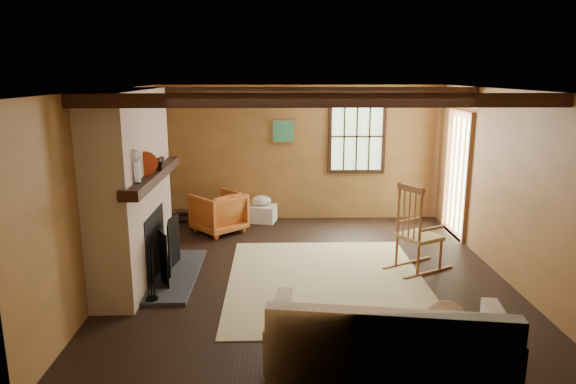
{
  "coord_description": "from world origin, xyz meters",
  "views": [
    {
      "loc": [
        -0.44,
        -6.32,
        2.59
      ],
      "look_at": [
        -0.28,
        0.4,
        1.03
      ],
      "focal_mm": 32.0,
      "sensor_mm": 36.0,
      "label": 1
    }
  ],
  "objects_px": {
    "sofa": "(388,351)",
    "laundry_basket": "(261,213)",
    "armchair": "(219,213)",
    "fireplace": "(134,195)",
    "rocking_chair": "(417,234)"
  },
  "relations": [
    {
      "from": "sofa",
      "to": "laundry_basket",
      "type": "xyz_separation_m",
      "value": [
        -1.2,
        4.94,
        -0.14
      ]
    },
    {
      "from": "laundry_basket",
      "to": "armchair",
      "type": "relative_size",
      "value": 0.67
    },
    {
      "from": "fireplace",
      "to": "rocking_chair",
      "type": "xyz_separation_m",
      "value": [
        3.67,
        0.18,
        -0.6
      ]
    },
    {
      "from": "rocking_chair",
      "to": "sofa",
      "type": "distance_m",
      "value": 2.76
    },
    {
      "from": "laundry_basket",
      "to": "armchair",
      "type": "bearing_deg",
      "value": -138.43
    },
    {
      "from": "fireplace",
      "to": "rocking_chair",
      "type": "bearing_deg",
      "value": 2.8
    },
    {
      "from": "laundry_basket",
      "to": "rocking_chair",
      "type": "bearing_deg",
      "value": -47.73
    },
    {
      "from": "sofa",
      "to": "armchair",
      "type": "relative_size",
      "value": 2.83
    },
    {
      "from": "rocking_chair",
      "to": "laundry_basket",
      "type": "bearing_deg",
      "value": 13.4
    },
    {
      "from": "fireplace",
      "to": "armchair",
      "type": "xyz_separation_m",
      "value": [
        0.83,
        1.92,
        -0.76
      ]
    },
    {
      "from": "rocking_chair",
      "to": "armchair",
      "type": "distance_m",
      "value": 3.33
    },
    {
      "from": "rocking_chair",
      "to": "armchair",
      "type": "bearing_deg",
      "value": 29.53
    },
    {
      "from": "rocking_chair",
      "to": "armchair",
      "type": "relative_size",
      "value": 1.6
    },
    {
      "from": "sofa",
      "to": "armchair",
      "type": "xyz_separation_m",
      "value": [
        -1.89,
        4.33,
        0.05
      ]
    },
    {
      "from": "sofa",
      "to": "laundry_basket",
      "type": "distance_m",
      "value": 5.09
    }
  ]
}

